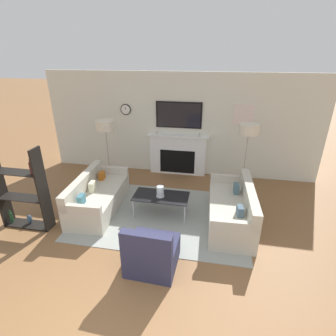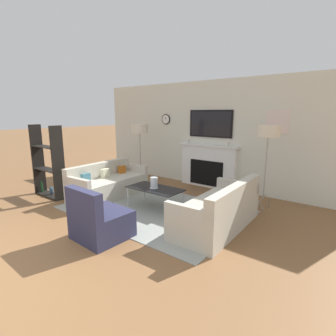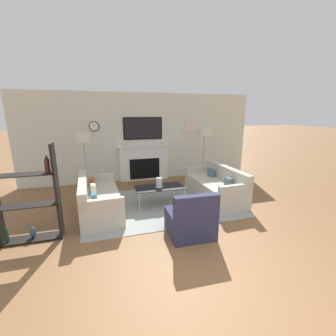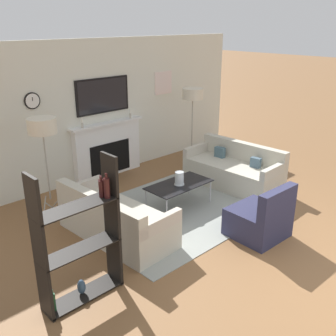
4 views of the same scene
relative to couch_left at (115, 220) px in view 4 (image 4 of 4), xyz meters
The scene contains 10 objects.
fireplace_wall 2.80m from the couch_left, 57.48° to the left, with size 7.27×0.28×2.70m.
area_rug 1.44m from the couch_left, ahead, with size 3.44×2.38×0.01m.
couch_left is the anchor object (origin of this frame).
couch_right 2.83m from the couch_left, ahead, with size 0.86×1.87×0.80m.
armchair 2.13m from the couch_left, 42.83° to the right, with size 0.78×0.76×0.84m.
coffee_table 1.39m from the couch_left, ahead, with size 1.13×0.58×0.43m.
hurricane_candle 1.40m from the couch_left, ahead, with size 0.17×0.17×0.22m.
floor_lamp_left 1.84m from the couch_left, 101.70° to the left, with size 0.45×0.45×1.61m.
floor_lamp_right 3.63m from the couch_left, 23.95° to the left, with size 0.44×0.44×1.68m.
shelf_unit 1.42m from the couch_left, 141.85° to the right, with size 0.94×0.28×1.64m.
Camera 4 is at (-4.35, -1.29, 3.01)m, focal length 42.00 mm.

